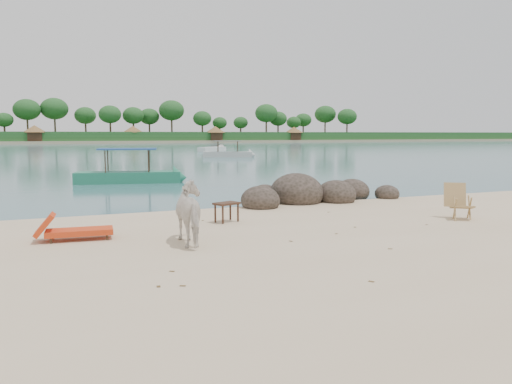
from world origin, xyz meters
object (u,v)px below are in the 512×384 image
boat_near (128,154)px  cow (194,214)px  deck_chair (463,203)px  boulders (309,195)px  lounge_chair (80,229)px  side_table (227,213)px

boat_near → cow: bearing=-80.5°
deck_chair → boulders: bearing=148.7°
deck_chair → boat_near: (-7.10, 15.33, 0.92)m
cow → lounge_chair: 2.72m
cow → side_table: cow is taller
boulders → cow: size_ratio=4.00×
lounge_chair → cow: bearing=-25.9°
cow → boulders: bearing=-138.0°
boulders → deck_chair: size_ratio=6.36×
side_table → boat_near: (-0.77, 13.21, 1.16)m
boulders → side_table: 5.09m
cow → deck_chair: size_ratio=1.59×
boulders → cow: cow is taller
side_table → deck_chair: 6.68m
boulders → lounge_chair: boulders is taller
boulders → side_table: (-4.15, -2.95, 0.01)m
cow → side_table: (1.54, 2.25, -0.41)m
side_table → lounge_chair: bearing=171.9°
boulders → lounge_chair: size_ratio=3.54×
boat_near → side_table: bearing=-74.3°
lounge_chair → boat_near: boat_near is taller
boulders → side_table: bearing=-144.6°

